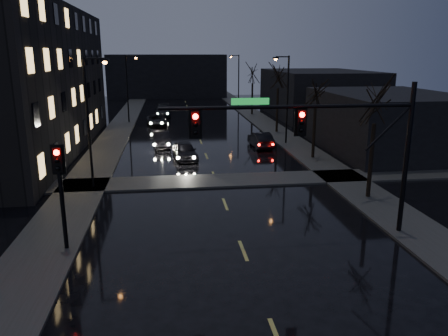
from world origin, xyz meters
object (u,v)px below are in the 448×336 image
object	(u,v)px
oncoming_car_c	(157,120)
lead_car	(261,140)
oncoming_car_b	(162,139)
oncoming_car_d	(163,111)
oncoming_car_a	(185,151)

from	to	relation	value
oncoming_car_c	lead_car	world-z (taller)	lead_car
oncoming_car_c	oncoming_car_b	bearing A→B (deg)	-92.27
oncoming_car_b	lead_car	bearing A→B (deg)	-13.83
oncoming_car_d	oncoming_car_c	bearing A→B (deg)	-94.62
oncoming_car_a	lead_car	world-z (taller)	oncoming_car_a
oncoming_car_c	oncoming_car_a	bearing A→B (deg)	-87.12
lead_car	oncoming_car_b	bearing A→B (deg)	-12.41
oncoming_car_b	oncoming_car_a	bearing A→B (deg)	-74.78
oncoming_car_c	lead_car	size ratio (longest dim) A/B	1.09
oncoming_car_d	lead_car	bearing A→B (deg)	-67.25
oncoming_car_d	lead_car	size ratio (longest dim) A/B	1.23
oncoming_car_c	oncoming_car_d	xyz separation A→B (m)	(0.65, 7.77, 0.11)
oncoming_car_d	oncoming_car_b	bearing A→B (deg)	-89.67
oncoming_car_b	oncoming_car_c	distance (m)	12.12
oncoming_car_b	lead_car	size ratio (longest dim) A/B	0.96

